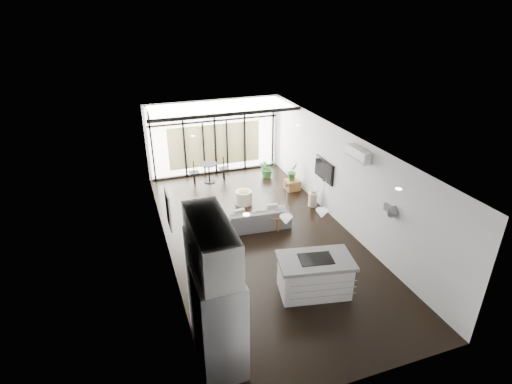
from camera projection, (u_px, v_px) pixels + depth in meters
floor at (260, 236)px, 11.20m from camera, size 5.00×10.00×0.00m
ceiling at (260, 141)px, 9.99m from camera, size 5.00×10.00×0.00m
wall_left at (165, 206)px, 9.85m from camera, size 0.02×10.00×2.80m
wall_right at (342, 179)px, 11.34m from camera, size 0.02×10.00×2.80m
wall_back at (214, 137)px, 14.85m from camera, size 5.00×0.02×2.80m
wall_front at (366, 319)px, 6.34m from camera, size 5.00×0.02×2.80m
glazing at (215, 138)px, 14.75m from camera, size 5.00×0.20×2.80m
skylight at (220, 107)px, 13.41m from camera, size 4.70×1.90×0.06m
neighbour_building at (215, 145)px, 14.94m from camera, size 3.50×0.02×1.60m
island at (314, 276)px, 8.88m from camera, size 1.79×1.26×0.89m
cooktop at (316, 259)px, 8.68m from camera, size 0.82×0.62×0.01m
fridge at (220, 324)px, 6.81m from camera, size 0.76×0.95×1.97m
appliance_column at (206, 285)px, 7.45m from camera, size 0.61×0.64×2.35m
upper_cabinets at (211, 244)px, 6.57m from camera, size 0.62×1.75×0.86m
pendant_left at (286, 220)px, 7.95m from camera, size 0.26×0.26×0.18m
pendant_right at (322, 214)px, 8.19m from camera, size 0.26×0.26×0.18m
sofa at (255, 215)px, 11.52m from camera, size 2.07×0.74×0.79m
console_bench at (258, 223)px, 11.47m from camera, size 1.35×0.69×0.42m
pouf at (244, 197)px, 12.93m from camera, size 0.55×0.55×0.44m
crate at (292, 185)px, 13.94m from camera, size 0.48×0.48×0.35m
plant_tall at (267, 170)px, 14.88m from camera, size 0.82×0.88×0.58m
plant_crate at (293, 176)px, 13.80m from camera, size 0.50×0.72×0.29m
milk_can at (313, 198)px, 12.77m from camera, size 0.33×0.33×0.57m
bistro_set at (209, 173)px, 14.42m from camera, size 1.55×0.64×0.74m
tv at (324, 170)px, 12.22m from camera, size 0.05×1.10×0.65m
ac_unit at (358, 154)px, 10.17m from camera, size 0.22×0.90×0.30m
framed_art at (168, 209)px, 9.37m from camera, size 0.04×0.70×0.90m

